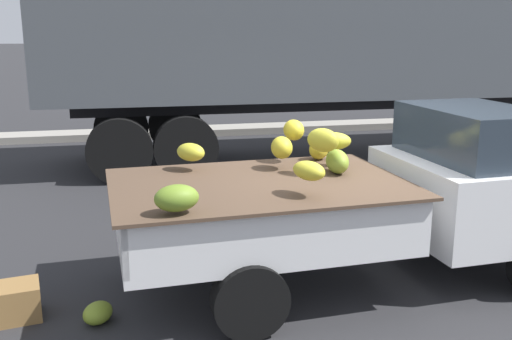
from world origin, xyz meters
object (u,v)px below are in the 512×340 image
object	(u,v)px
produce_crate	(9,303)
semi_trailer	(362,26)
pickup_truck	(438,189)
fallen_banana_bunch_near_tailgate	(98,313)

from	to	relation	value
produce_crate	semi_trailer	bearing A→B (deg)	45.51
pickup_truck	semi_trailer	distance (m)	5.92
pickup_truck	fallen_banana_bunch_near_tailgate	xyz separation A→B (m)	(-3.42, -0.42, -0.79)
pickup_truck	semi_trailer	size ratio (longest dim) A/B	0.41
semi_trailer	fallen_banana_bunch_near_tailgate	xyz separation A→B (m)	(-4.84, -5.92, -2.45)
semi_trailer	pickup_truck	bearing A→B (deg)	-103.68
produce_crate	fallen_banana_bunch_near_tailgate	bearing A→B (deg)	-16.94
pickup_truck	fallen_banana_bunch_near_tailgate	world-z (taller)	pickup_truck
pickup_truck	semi_trailer	xyz separation A→B (m)	(1.43, 5.50, 1.66)
pickup_truck	produce_crate	bearing A→B (deg)	179.93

